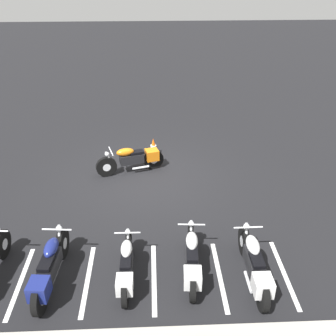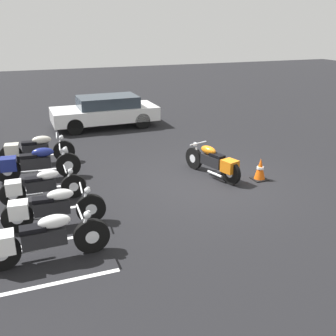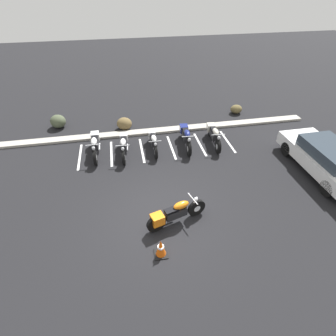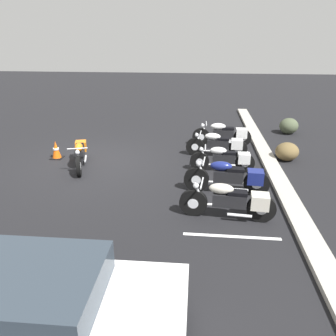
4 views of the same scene
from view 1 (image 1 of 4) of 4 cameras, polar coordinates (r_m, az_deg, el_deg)
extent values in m
plane|color=black|center=(12.28, -3.27, -1.28)|extent=(60.00, 60.00, 0.00)
cylinder|color=black|center=(12.30, -8.92, 0.18)|extent=(0.66, 0.30, 0.65)
cylinder|color=silver|center=(12.30, -8.92, 0.18)|extent=(0.27, 0.19, 0.25)
cylinder|color=black|center=(12.59, -2.12, 1.27)|extent=(0.66, 0.30, 0.65)
cylinder|color=silver|center=(12.59, -2.12, 1.27)|extent=(0.27, 0.19, 0.25)
cube|color=black|center=(12.37, -5.29, 1.36)|extent=(0.79, 0.47, 0.29)
ellipsoid|color=orange|center=(12.21, -6.24, 2.32)|extent=(0.60, 0.40, 0.24)
cube|color=black|center=(12.31, -4.58, 2.29)|extent=(0.48, 0.35, 0.08)
cube|color=orange|center=(12.50, -2.35, 1.95)|extent=(0.48, 0.45, 0.33)
cylinder|color=silver|center=(12.20, -8.46, 1.31)|extent=(0.26, 0.13, 0.52)
cylinder|color=silver|center=(12.09, -8.28, 2.42)|extent=(0.21, 0.59, 0.04)
sphere|color=silver|center=(12.11, -8.84, 2.00)|extent=(0.14, 0.14, 0.14)
cylinder|color=silver|center=(12.44, -3.98, 0.06)|extent=(0.54, 0.22, 0.07)
cylinder|color=black|center=(9.37, 10.97, -10.35)|extent=(0.13, 0.68, 0.68)
cylinder|color=silver|center=(9.37, 10.97, -10.35)|extent=(0.13, 0.26, 0.26)
cylinder|color=black|center=(8.25, 13.53, -17.41)|extent=(0.13, 0.68, 0.68)
cylinder|color=silver|center=(8.25, 13.53, -17.41)|extent=(0.13, 0.26, 0.26)
cube|color=black|center=(8.65, 12.34, -13.14)|extent=(0.30, 0.79, 0.31)
ellipsoid|color=white|center=(8.62, 12.21, -10.84)|extent=(0.27, 0.58, 0.25)
cube|color=black|center=(8.39, 12.79, -12.89)|extent=(0.25, 0.46, 0.08)
cube|color=white|center=(8.15, 13.59, -16.25)|extent=(0.38, 0.42, 0.35)
cylinder|color=silver|center=(9.11, 11.31, -9.54)|extent=(0.06, 0.27, 0.55)
cylinder|color=silver|center=(8.90, 11.57, -8.44)|extent=(0.64, 0.04, 0.04)
sphere|color=silver|center=(9.05, 11.32, -8.34)|extent=(0.14, 0.14, 0.14)
cylinder|color=silver|center=(8.65, 11.58, -15.88)|extent=(0.08, 0.57, 0.07)
cylinder|color=black|center=(9.35, 3.30, -10.02)|extent=(0.16, 0.65, 0.65)
cylinder|color=silver|center=(9.35, 3.30, -10.02)|extent=(0.14, 0.25, 0.25)
cylinder|color=black|center=(8.23, 3.57, -16.74)|extent=(0.16, 0.65, 0.65)
cylinder|color=silver|center=(8.23, 3.57, -16.74)|extent=(0.14, 0.25, 0.25)
cube|color=black|center=(8.64, 3.46, -12.66)|extent=(0.33, 0.76, 0.29)
ellipsoid|color=white|center=(8.61, 3.48, -10.48)|extent=(0.29, 0.57, 0.24)
cube|color=black|center=(8.38, 3.54, -12.43)|extent=(0.26, 0.45, 0.08)
cube|color=white|center=(8.14, 3.60, -15.63)|extent=(0.38, 0.42, 0.33)
cylinder|color=silver|center=(9.10, 3.36, -9.24)|extent=(0.08, 0.26, 0.52)
cylinder|color=silver|center=(8.89, 3.42, -8.19)|extent=(0.61, 0.08, 0.04)
sphere|color=silver|center=(9.04, 3.38, -8.09)|extent=(0.14, 0.14, 0.14)
cylinder|color=silver|center=(8.66, 2.51, -15.19)|extent=(0.11, 0.54, 0.07)
cylinder|color=black|center=(9.21, -5.71, -11.03)|extent=(0.12, 0.61, 0.61)
cylinder|color=silver|center=(9.21, -5.71, -11.03)|extent=(0.12, 0.23, 0.23)
cylinder|color=black|center=(8.17, -6.27, -17.52)|extent=(0.12, 0.61, 0.61)
cylinder|color=silver|center=(8.17, -6.27, -17.52)|extent=(0.12, 0.23, 0.23)
cube|color=black|center=(8.55, -6.04, -13.62)|extent=(0.27, 0.70, 0.28)
ellipsoid|color=white|center=(8.52, -6.05, -11.55)|extent=(0.25, 0.52, 0.22)
cube|color=black|center=(8.31, -6.17, -13.42)|extent=(0.23, 0.41, 0.07)
cube|color=white|center=(8.09, -6.32, -16.47)|extent=(0.34, 0.37, 0.31)
cylinder|color=silver|center=(8.97, -5.82, -10.32)|extent=(0.06, 0.24, 0.49)
cylinder|color=silver|center=(8.78, -5.92, -9.34)|extent=(0.57, 0.04, 0.03)
sphere|color=silver|center=(8.91, -5.85, -9.23)|extent=(0.13, 0.13, 0.13)
cylinder|color=silver|center=(8.58, -6.93, -16.00)|extent=(0.07, 0.51, 0.06)
cylinder|color=black|center=(9.45, -15.07, -10.50)|extent=(0.18, 0.70, 0.69)
cylinder|color=silver|center=(9.45, -15.07, -10.50)|extent=(0.15, 0.27, 0.26)
cylinder|color=black|center=(8.35, -18.13, -17.54)|extent=(0.18, 0.70, 0.69)
cylinder|color=silver|center=(8.35, -18.13, -17.54)|extent=(0.15, 0.27, 0.26)
cube|color=black|center=(8.74, -16.73, -13.28)|extent=(0.36, 0.82, 0.31)
ellipsoid|color=navy|center=(8.71, -16.60, -10.99)|extent=(0.32, 0.61, 0.25)
cube|color=black|center=(8.48, -17.29, -13.04)|extent=(0.29, 0.48, 0.08)
cube|color=navy|center=(8.25, -18.22, -16.38)|extent=(0.41, 0.45, 0.36)
cylinder|color=silver|center=(9.19, -15.50, -9.69)|extent=(0.08, 0.28, 0.56)
cylinder|color=silver|center=(8.98, -15.84, -8.59)|extent=(0.65, 0.09, 0.04)
sphere|color=silver|center=(9.13, -15.53, -8.48)|extent=(0.15, 0.15, 0.15)
cylinder|color=silver|center=(8.82, -17.87, -15.83)|extent=(0.12, 0.58, 0.07)
cylinder|color=black|center=(9.89, -22.90, -10.14)|extent=(0.18, 0.68, 0.67)
cylinder|color=silver|center=(9.89, -22.90, -10.14)|extent=(0.15, 0.26, 0.25)
cube|color=black|center=(13.56, -2.11, 1.96)|extent=(0.40, 0.40, 0.03)
cone|color=#EA590F|center=(13.43, -2.14, 3.10)|extent=(0.32, 0.32, 0.63)
cylinder|color=white|center=(13.41, -2.14, 3.22)|extent=(0.20, 0.20, 0.06)
cube|color=white|center=(9.28, 16.50, -14.45)|extent=(0.10, 2.10, 0.00)
cube|color=white|center=(8.95, 7.48, -15.20)|extent=(0.10, 2.10, 0.00)
cube|color=white|center=(8.84, -2.05, -15.60)|extent=(0.10, 2.10, 0.00)
cube|color=white|center=(8.96, -11.59, -15.59)|extent=(0.10, 2.10, 0.00)
cube|color=white|center=(9.30, -20.63, -15.21)|extent=(0.10, 2.10, 0.00)
camera|label=2|loc=(10.78, 51.85, 7.00)|focal=42.00mm
camera|label=3|loc=(16.74, -0.12, 31.39)|focal=28.00mm
camera|label=4|loc=(12.77, -57.55, 5.69)|focal=35.00mm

